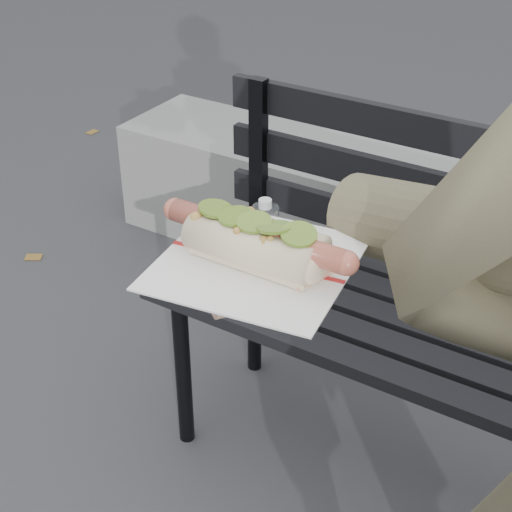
{
  "coord_description": "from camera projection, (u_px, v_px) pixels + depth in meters",
  "views": [
    {
      "loc": [
        0.38,
        -0.62,
        1.51
      ],
      "look_at": [
        0.03,
        -0.04,
        1.09
      ],
      "focal_mm": 55.0,
      "sensor_mm": 36.0,
      "label": 1
    }
  ],
  "objects": [
    {
      "name": "park_bench",
      "position": [
        488.0,
        308.0,
        1.69
      ],
      "size": [
        1.5,
        0.44,
        0.88
      ],
      "color": "black",
      "rests_on": "ground"
    },
    {
      "name": "concrete_block",
      "position": [
        285.0,
        194.0,
        2.83
      ],
      "size": [
        1.2,
        0.4,
        0.4
      ],
      "primitive_type": "cube",
      "color": "slate",
      "rests_on": "ground"
    },
    {
      "name": "held_hotdog",
      "position": [
        477.0,
        259.0,
        0.73
      ],
      "size": [
        0.64,
        0.3,
        0.2
      ],
      "color": "brown"
    }
  ]
}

